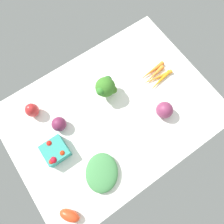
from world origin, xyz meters
TOP-DOWN VIEW (x-y plane):
  - tablecloth at (0.00, 0.00)cm, footprint 104.00×76.00cm
  - bell_pepper_red at (31.88, -22.41)cm, footprint 7.86×7.86cm
  - broccoli_head at (-3.63, -10.74)cm, footprint 11.02×9.95cm
  - red_onion_center at (24.68, -9.11)cm, footprint 7.10×7.10cm
  - red_onion_near_basket at (-21.20, 14.35)cm, footprint 8.31×8.31cm
  - carrot_bunch at (-30.63, -3.81)cm, footprint 18.02×11.02cm
  - berry_basket at (32.60, 1.14)cm, footprint 10.73×10.73cm
  - roma_tomato at (41.39, 27.91)cm, footprint 9.20×10.23cm
  - leafy_greens_clump at (20.31, 21.12)cm, footprint 22.50×23.10cm

SIDE VIEW (x-z plane):
  - tablecloth at x=0.00cm, z-range 0.00..2.00cm
  - carrot_bunch at x=-30.63cm, z-range 1.92..4.41cm
  - leafy_greens_clump at x=20.31cm, z-range 2.00..6.34cm
  - roma_tomato at x=41.39cm, z-range 2.00..6.82cm
  - berry_basket at x=32.60cm, z-range 1.66..9.19cm
  - red_onion_center at x=24.68cm, z-range 2.00..9.10cm
  - red_onion_near_basket at x=-21.20cm, z-range 2.00..10.31cm
  - bell_pepper_red at x=31.88cm, z-range 2.00..10.44cm
  - broccoli_head at x=-3.63cm, z-range 3.18..15.87cm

